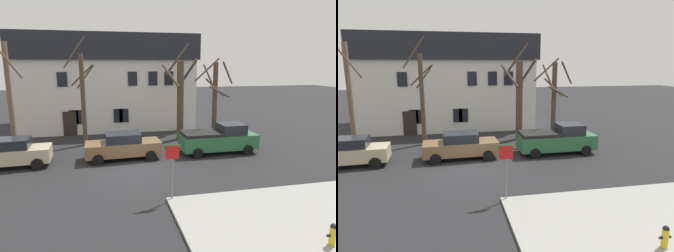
{
  "view_description": "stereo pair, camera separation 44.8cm",
  "coord_description": "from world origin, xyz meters",
  "views": [
    {
      "loc": [
        -1.59,
        -16.01,
        6.01
      ],
      "look_at": [
        2.65,
        3.27,
        1.82
      ],
      "focal_mm": 31.1,
      "sensor_mm": 36.0,
      "label": 1
    },
    {
      "loc": [
        -1.15,
        -16.1,
        6.01
      ],
      "look_at": [
        2.65,
        3.27,
        1.82
      ],
      "focal_mm": 31.1,
      "sensor_mm": 36.0,
      "label": 2
    }
  ],
  "objects": [
    {
      "name": "ground_plane",
      "position": [
        0.0,
        0.0,
        0.0
      ],
      "size": [
        120.0,
        120.0,
        0.0
      ],
      "primitive_type": "plane",
      "color": "#262628"
    },
    {
      "name": "sidewalk_slab",
      "position": [
        5.94,
        -7.7,
        0.06
      ],
      "size": [
        10.0,
        7.19,
        0.12
      ],
      "primitive_type": "cube",
      "color": "#999993",
      "rests_on": "ground_plane"
    },
    {
      "name": "building_main",
      "position": [
        -1.11,
        13.8,
        4.4
      ],
      "size": [
        16.09,
        9.0,
        8.66
      ],
      "color": "white",
      "rests_on": "ground_plane"
    },
    {
      "name": "tree_bare_near",
      "position": [
        -8.18,
        6.48,
        4.0
      ],
      "size": [
        2.2,
        1.74,
        7.56
      ],
      "color": "brown",
      "rests_on": "ground_plane"
    },
    {
      "name": "tree_bare_mid",
      "position": [
        -3.14,
        6.33,
        3.69
      ],
      "size": [
        2.21,
        1.48,
        8.15
      ],
      "color": "#4C3D2D",
      "rests_on": "ground_plane"
    },
    {
      "name": "tree_bare_far",
      "position": [
        4.35,
        6.52,
        3.49
      ],
      "size": [
        2.76,
        2.73,
        7.72
      ],
      "color": "#4C3D2D",
      "rests_on": "ground_plane"
    },
    {
      "name": "tree_bare_end",
      "position": [
        6.91,
        5.49,
        3.44
      ],
      "size": [
        2.89,
        2.91,
        6.56
      ],
      "color": "#4C3D2D",
      "rests_on": "ground_plane"
    },
    {
      "name": "car_beige_sedan",
      "position": [
        -7.04,
        2.09,
        0.87
      ],
      "size": [
        4.29,
        2.07,
        1.74
      ],
      "color": "#C6B793",
      "rests_on": "ground_plane"
    },
    {
      "name": "car_brown_sedan",
      "position": [
        -0.53,
        2.27,
        0.86
      ],
      "size": [
        4.83,
        2.15,
        1.72
      ],
      "color": "brown",
      "rests_on": "ground_plane"
    },
    {
      "name": "pickup_truck_green",
      "position": [
        6.03,
        2.29,
        0.97
      ],
      "size": [
        5.23,
        2.24,
        2.01
      ],
      "color": "#2D6B42",
      "rests_on": "ground_plane"
    },
    {
      "name": "fire_hydrant",
      "position": [
        5.59,
        -8.73,
        0.52
      ],
      "size": [
        0.42,
        0.22,
        0.77
      ],
      "color": "gold",
      "rests_on": "sidewalk_slab"
    },
    {
      "name": "street_sign_pole",
      "position": [
        1.18,
        -4.24,
        1.84
      ],
      "size": [
        0.76,
        0.07,
        2.61
      ],
      "color": "slate",
      "rests_on": "ground_plane"
    },
    {
      "name": "bicycle_leaning",
      "position": [
        -6.92,
        4.66,
        0.37
      ],
      "size": [
        1.75,
        0.08,
        1.03
      ],
      "color": "black",
      "rests_on": "ground_plane"
    }
  ]
}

